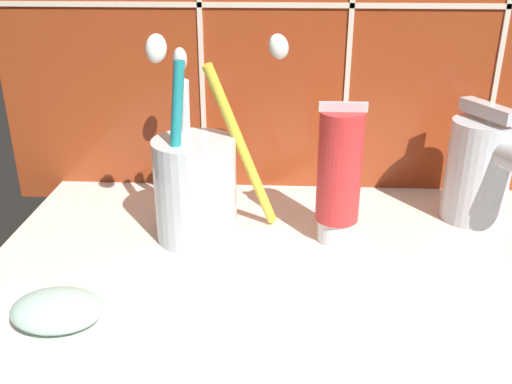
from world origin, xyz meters
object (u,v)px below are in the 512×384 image
sink_faucet (485,168)px  soap_bar (57,310)px  toothbrush_cup (196,184)px  toothpaste_tube (340,175)px

sink_faucet → soap_bar: size_ratio=1.76×
toothbrush_cup → sink_faucet: toothbrush_cup is taller
sink_faucet → soap_bar: sink_faucet is taller
toothpaste_tube → soap_bar: size_ratio=1.97×
toothbrush_cup → soap_bar: bearing=-120.3°
sink_faucet → soap_bar: (-34.22, -18.00, -4.25)cm
sink_faucet → soap_bar: bearing=-88.3°
toothpaste_tube → toothbrush_cup: bearing=179.4°
sink_faucet → toothbrush_cup: bearing=-106.5°
toothbrush_cup → sink_faucet: size_ratio=1.63×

